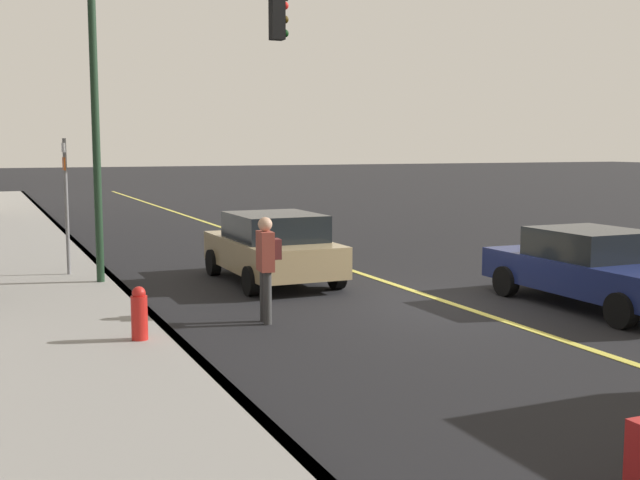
# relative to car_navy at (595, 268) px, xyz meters

# --- Properties ---
(ground) EXTENTS (200.00, 200.00, 0.00)m
(ground) POSITION_rel_car_navy_xyz_m (1.16, 2.31, -0.72)
(ground) COLOR black
(sidewalk_slab) EXTENTS (80.00, 3.20, 0.15)m
(sidewalk_slab) POSITION_rel_car_navy_xyz_m (1.16, 9.35, -0.65)
(sidewalk_slab) COLOR gray
(sidewalk_slab) RESTS_ON ground
(curb_edge) EXTENTS (80.00, 0.16, 0.15)m
(curb_edge) POSITION_rel_car_navy_xyz_m (1.16, 7.83, -0.65)
(curb_edge) COLOR slate
(curb_edge) RESTS_ON ground
(lane_stripe_center) EXTENTS (80.00, 0.16, 0.01)m
(lane_stripe_center) POSITION_rel_car_navy_xyz_m (1.16, 2.31, -0.71)
(lane_stripe_center) COLOR #D8CC4C
(lane_stripe_center) RESTS_ON ground
(car_navy) EXTENTS (4.63, 2.01, 1.43)m
(car_navy) POSITION_rel_car_navy_xyz_m (0.00, 0.00, 0.00)
(car_navy) COLOR navy
(car_navy) RESTS_ON ground
(car_tan) EXTENTS (4.12, 2.10, 1.52)m
(car_tan) POSITION_rel_car_navy_xyz_m (4.84, 4.58, 0.06)
(car_tan) COLOR tan
(car_tan) RESTS_ON ground
(pedestrian_with_backpack) EXTENTS (0.44, 0.39, 1.79)m
(pedestrian_with_backpack) POSITION_rel_car_navy_xyz_m (1.13, 6.05, 0.34)
(pedestrian_with_backpack) COLOR #383838
(pedestrian_with_backpack) RESTS_ON ground
(traffic_light_mast) EXTENTS (0.28, 4.31, 6.49)m
(traffic_light_mast) POSITION_rel_car_navy_xyz_m (5.53, 6.62, 3.71)
(traffic_light_mast) COLOR #1E3823
(traffic_light_mast) RESTS_ON ground
(street_sign_post) EXTENTS (0.60, 0.08, 3.13)m
(street_sign_post) POSITION_rel_car_navy_xyz_m (6.80, 8.65, 1.11)
(street_sign_post) COLOR slate
(street_sign_post) RESTS_ON ground
(fire_hydrant) EXTENTS (0.24, 0.24, 0.94)m
(fire_hydrant) POSITION_rel_car_navy_xyz_m (0.22, 8.35, -0.26)
(fire_hydrant) COLOR red
(fire_hydrant) RESTS_ON ground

